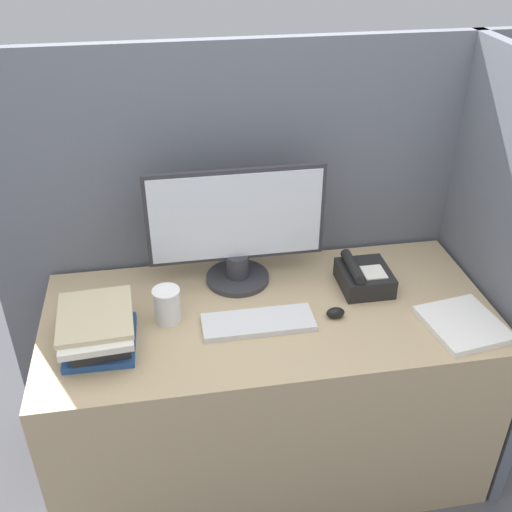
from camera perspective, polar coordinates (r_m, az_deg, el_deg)
cubicle_panel_rear at (r=2.32m, az=-0.49°, el=1.30°), size 1.91×0.04×1.53m
cubicle_panel_right at (r=2.29m, az=21.08°, el=-1.57°), size 0.04×0.76×1.53m
desk at (r=2.27m, az=1.16°, el=-12.53°), size 1.51×0.70×0.72m
monitor at (r=2.07m, az=-1.86°, el=2.42°), size 0.62×0.23×0.43m
keyboard at (r=1.96m, az=0.21°, el=-6.34°), size 0.37×0.13×0.02m
mouse at (r=2.01m, az=7.58°, el=-5.38°), size 0.06×0.04×0.04m
coffee_cup at (r=1.97m, az=-8.46°, el=-4.65°), size 0.09×0.09×0.12m
book_stack at (r=1.91m, az=-14.80°, el=-6.74°), size 0.24×0.31×0.12m
desk_telephone at (r=2.16m, az=10.20°, el=-1.98°), size 0.17×0.19×0.11m
paper_pile at (r=2.07m, az=19.12°, el=-6.15°), size 0.26×0.28×0.02m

